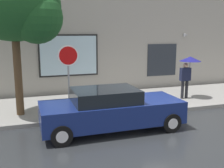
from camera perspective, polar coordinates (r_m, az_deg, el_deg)
ground_plane at (r=9.72m, az=8.06°, el=-8.61°), size 60.00×60.00×0.00m
sidewalk at (r=12.33m, az=1.90°, el=-3.89°), size 20.00×4.00×0.15m
building_facade at (r=14.29m, az=-1.57°, el=11.96°), size 20.00×0.67×7.00m
parked_car at (r=8.92m, az=-0.27°, el=-5.49°), size 4.69×1.86×1.43m
fire_hydrant at (r=11.42m, az=3.41°, el=-2.94°), size 0.30×0.44×0.71m
pedestrian_with_umbrella at (r=12.98m, az=16.06°, el=3.86°), size 1.00×1.00×1.99m
street_tree at (r=10.37m, az=-19.47°, el=14.99°), size 3.38×2.87×5.30m
stop_sign at (r=9.90m, az=-9.31°, el=3.74°), size 0.76×0.10×2.65m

